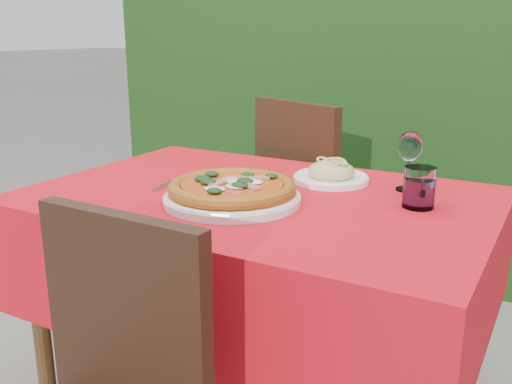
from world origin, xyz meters
The scene contains 8 objects.
hedge centered at (0.00, 1.55, 0.92)m, with size 3.20×0.55×1.78m.
dining_table centered at (0.00, 0.00, 0.60)m, with size 1.26×0.86×0.75m.
chair_far centered at (-0.11, 0.65, 0.54)m, with size 0.55×0.55×0.94m.
pizza_plate centered at (-0.02, -0.11, 0.78)m, with size 0.41×0.41×0.07m.
pasta_plate centered at (0.13, 0.22, 0.77)m, with size 0.23×0.23×0.06m.
water_glass centered at (0.42, 0.09, 0.80)m, with size 0.08×0.08×0.11m.
wine_glass centered at (0.35, 0.24, 0.87)m, with size 0.07×0.07×0.17m.
fork centered at (-0.28, -0.05, 0.75)m, with size 0.03×0.21×0.01m, color #BCBCC3.
Camera 1 is at (0.74, -1.34, 1.19)m, focal length 40.00 mm.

